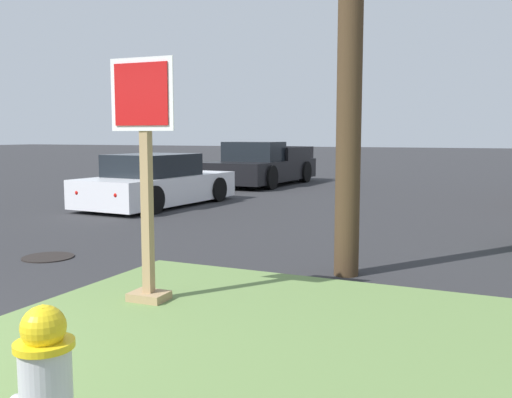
{
  "coord_description": "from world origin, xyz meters",
  "views": [
    {
      "loc": [
        4.41,
        -1.81,
        1.69
      ],
      "look_at": [
        1.76,
        4.03,
        0.97
      ],
      "focal_mm": 39.65,
      "sensor_mm": 36.0,
      "label": 1
    }
  ],
  "objects_px": {
    "manhole_cover": "(48,257)",
    "parked_sedan_white": "(157,183)",
    "pickup_truck_black": "(262,167)",
    "stop_sign": "(146,187)"
  },
  "relations": [
    {
      "from": "parked_sedan_white",
      "to": "pickup_truck_black",
      "type": "height_order",
      "value": "pickup_truck_black"
    },
    {
      "from": "stop_sign",
      "to": "manhole_cover",
      "type": "xyz_separation_m",
      "value": [
        -2.62,
        1.34,
        -1.19
      ]
    },
    {
      "from": "manhole_cover",
      "to": "pickup_truck_black",
      "type": "bearing_deg",
      "value": 99.61
    },
    {
      "from": "stop_sign",
      "to": "pickup_truck_black",
      "type": "distance_m",
      "value": 14.07
    },
    {
      "from": "parked_sedan_white",
      "to": "manhole_cover",
      "type": "bearing_deg",
      "value": -70.41
    },
    {
      "from": "manhole_cover",
      "to": "parked_sedan_white",
      "type": "distance_m",
      "value": 5.95
    },
    {
      "from": "stop_sign",
      "to": "manhole_cover",
      "type": "distance_m",
      "value": 3.18
    },
    {
      "from": "stop_sign",
      "to": "parked_sedan_white",
      "type": "height_order",
      "value": "stop_sign"
    },
    {
      "from": "pickup_truck_black",
      "to": "stop_sign",
      "type": "bearing_deg",
      "value": -70.71
    },
    {
      "from": "parked_sedan_white",
      "to": "pickup_truck_black",
      "type": "relative_size",
      "value": 0.86
    }
  ]
}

